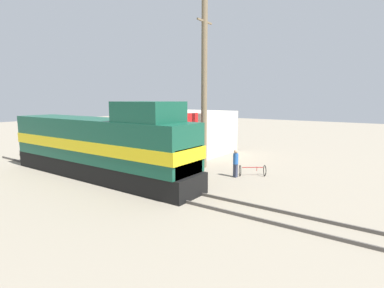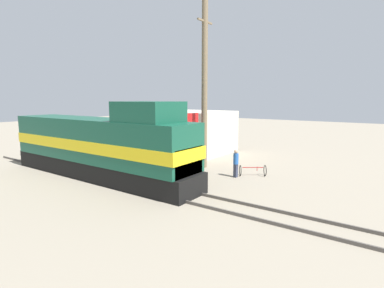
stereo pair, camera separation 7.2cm
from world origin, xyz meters
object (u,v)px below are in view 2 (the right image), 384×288
Objects in this scene: billboard_sign at (192,127)px; person_bystander at (236,162)px; bicycle at (253,170)px; locomotive at (102,146)px; utility_pole at (205,86)px; vendor_umbrella at (168,142)px.

person_bystander is at bearing -104.46° from billboard_sign.
person_bystander reaches higher than bicycle.
locomotive is 8.38m from utility_pole.
billboard_sign is 2.19× the size of person_bystander.
person_bystander is 1.40m from bicycle.
locomotive is 3.83× the size of billboard_sign.
locomotive is at bearing 157.11° from billboard_sign.
utility_pole reaches higher than person_bystander.
person_bystander is 1.02× the size of bicycle.
billboard_sign reaches higher than bicycle.
vendor_umbrella is 4.85m from person_bystander.
utility_pole is at bearing 51.24° from bicycle.
vendor_umbrella is (-2.87, 1.13, -3.86)m from utility_pole.
utility_pole is 6.58× the size of bicycle.
billboard_sign reaches higher than vendor_umbrella.
utility_pole is 2.95× the size of billboard_sign.
utility_pole is at bearing 69.28° from person_bystander.
utility_pole is 4.94m from vendor_umbrella.
vendor_umbrella is at bearing 81.65° from bicycle.
billboard_sign is (6.29, -2.65, 0.87)m from locomotive.
billboard_sign is 2.23× the size of bicycle.
vendor_umbrella is 2.86m from billboard_sign.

